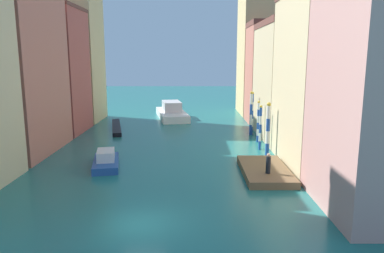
# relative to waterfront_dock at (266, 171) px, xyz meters

# --- Properties ---
(ground_plane) EXTENTS (154.00, 154.00, 0.00)m
(ground_plane) POSITION_rel_waterfront_dock_xyz_m (-8.58, 15.59, -0.28)
(ground_plane) COLOR #1E6B66
(building_left_1) EXTENTS (6.37, 11.12, 18.21)m
(building_left_1) POSITION_rel_waterfront_dock_xyz_m (-22.38, 6.98, 8.84)
(building_left_1) COLOR #C6705B
(building_left_1) RESTS_ON ground
(building_left_2) EXTENTS (6.37, 8.29, 15.19)m
(building_left_2) POSITION_rel_waterfront_dock_xyz_m (-22.38, 17.02, 7.32)
(building_left_2) COLOR #B25147
(building_left_2) RESTS_ON ground
(building_left_3) EXTENTS (6.37, 8.08, 20.59)m
(building_left_3) POSITION_rel_waterfront_dock_xyz_m (-22.38, 25.63, 10.03)
(building_left_3) COLOR #DBB77A
(building_left_3) RESTS_ON ground
(building_right_1) EXTENTS (6.37, 10.75, 14.84)m
(building_right_1) POSITION_rel_waterfront_dock_xyz_m (5.21, 2.98, 7.16)
(building_right_1) COLOR beige
(building_right_1) RESTS_ON ground
(building_right_2) EXTENTS (6.37, 11.64, 13.21)m
(building_right_2) POSITION_rel_waterfront_dock_xyz_m (5.21, 14.11, 6.34)
(building_right_2) COLOR beige
(building_right_2) RESTS_ON ground
(building_right_3) EXTENTS (6.37, 7.27, 14.04)m
(building_right_3) POSITION_rel_waterfront_dock_xyz_m (5.21, 23.73, 6.75)
(building_right_3) COLOR #C6705B
(building_right_3) RESTS_ON ground
(building_right_4) EXTENTS (6.37, 10.09, 20.77)m
(building_right_4) POSITION_rel_waterfront_dock_xyz_m (5.21, 32.79, 10.12)
(building_right_4) COLOR #DBB77A
(building_right_4) RESTS_ON ground
(waterfront_dock) EXTENTS (3.59, 7.21, 0.56)m
(waterfront_dock) POSITION_rel_waterfront_dock_xyz_m (0.00, 0.00, 0.00)
(waterfront_dock) COLOR brown
(waterfront_dock) RESTS_ON ground
(person_on_dock) EXTENTS (0.36, 0.36, 1.55)m
(person_on_dock) POSITION_rel_waterfront_dock_xyz_m (-0.09, -1.49, 1.00)
(person_on_dock) COLOR black
(person_on_dock) RESTS_ON waterfront_dock
(mooring_pole_0) EXTENTS (0.39, 0.39, 5.08)m
(mooring_pole_0) POSITION_rel_waterfront_dock_xyz_m (1.29, 5.61, 2.32)
(mooring_pole_0) COLOR #1E479E
(mooring_pole_0) RESTS_ON ground
(mooring_pole_1) EXTENTS (0.28, 0.28, 4.52)m
(mooring_pole_1) POSITION_rel_waterfront_dock_xyz_m (1.03, 7.97, 2.03)
(mooring_pole_1) COLOR #1E479E
(mooring_pole_1) RESTS_ON ground
(mooring_pole_2) EXTENTS (0.29, 0.29, 4.57)m
(mooring_pole_2) POSITION_rel_waterfront_dock_xyz_m (1.42, 11.36, 2.05)
(mooring_pole_2) COLOR #1E479E
(mooring_pole_2) RESTS_ON ground
(mooring_pole_3) EXTENTS (0.34, 0.34, 5.24)m
(mooring_pole_3) POSITION_rel_waterfront_dock_xyz_m (1.21, 15.08, 2.40)
(mooring_pole_3) COLOR #1E479E
(mooring_pole_3) RESTS_ON ground
(mooring_pole_4) EXTENTS (0.29, 0.29, 5.17)m
(mooring_pole_4) POSITION_rel_waterfront_dock_xyz_m (1.37, 15.18, 2.35)
(mooring_pole_4) COLOR #1E479E
(mooring_pole_4) RESTS_ON ground
(vaporetto_white) EXTENTS (5.85, 11.59, 2.56)m
(vaporetto_white) POSITION_rel_waterfront_dock_xyz_m (-8.92, 27.80, 0.61)
(vaporetto_white) COLOR white
(vaporetto_white) RESTS_ON ground
(gondola_black) EXTENTS (3.23, 10.29, 0.50)m
(gondola_black) POSITION_rel_waterfront_dock_xyz_m (-15.65, 18.76, -0.03)
(gondola_black) COLOR black
(gondola_black) RESTS_ON ground
(motorboat_0) EXTENTS (2.99, 5.41, 1.43)m
(motorboat_0) POSITION_rel_waterfront_dock_xyz_m (-13.11, 2.04, 0.24)
(motorboat_0) COLOR #234C93
(motorboat_0) RESTS_ON ground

